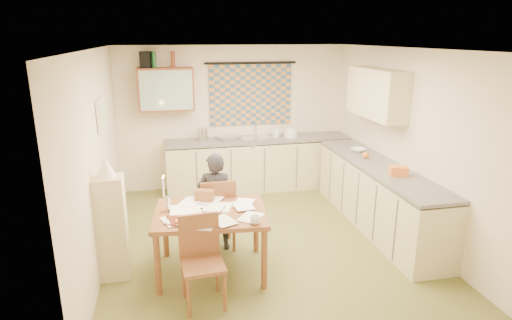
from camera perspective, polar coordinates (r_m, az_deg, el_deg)
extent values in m
cube|color=brown|center=(5.92, 0.77, -10.43)|extent=(4.00, 4.50, 0.02)
cube|color=white|center=(5.29, 0.87, 14.74)|extent=(4.00, 4.50, 0.02)
cube|color=beige|center=(7.64, -2.98, 5.68)|extent=(4.00, 0.02, 2.50)
cube|color=beige|center=(3.43, 9.35, -8.08)|extent=(4.00, 0.02, 2.50)
cube|color=beige|center=(5.41, -20.43, 0.20)|extent=(0.02, 4.50, 2.50)
cube|color=beige|center=(6.23, 19.18, 2.35)|extent=(0.02, 4.50, 2.50)
cube|color=#315579|center=(7.59, -0.72, 8.69)|extent=(1.45, 0.03, 1.05)
cylinder|color=black|center=(7.52, -0.70, 12.83)|extent=(1.60, 0.04, 0.04)
cube|color=brown|center=(7.29, -11.90, 9.22)|extent=(0.90, 0.34, 0.70)
cube|color=#99B2A5|center=(7.12, -11.88, 9.06)|extent=(0.84, 0.02, 0.64)
cube|color=#CCC087|center=(6.50, 15.81, 8.59)|extent=(0.34, 1.30, 0.70)
cube|color=#F2E2CE|center=(5.69, -19.95, 5.67)|extent=(0.04, 0.50, 0.40)
cube|color=white|center=(5.69, -19.70, 5.69)|extent=(0.01, 0.42, 0.32)
cube|color=#CCC087|center=(7.62, 0.62, -0.69)|extent=(3.30, 0.60, 0.86)
cube|color=#5B5856|center=(7.49, 0.63, 2.75)|extent=(3.30, 0.62, 0.04)
cube|color=#CCC087|center=(6.36, 15.85, -4.84)|extent=(0.60, 2.95, 0.86)
cube|color=#5B5856|center=(6.21, 16.18, -0.78)|extent=(0.62, 2.95, 0.04)
cube|color=white|center=(5.49, 21.20, -9.03)|extent=(0.54, 0.54, 0.81)
cube|color=black|center=(5.33, 21.66, -4.92)|extent=(0.51, 0.51, 0.03)
cube|color=silver|center=(7.49, 0.19, 2.58)|extent=(0.69, 0.64, 0.10)
cylinder|color=silver|center=(7.62, -0.03, 4.21)|extent=(0.03, 0.03, 0.28)
cube|color=silver|center=(7.38, -3.82, 2.90)|extent=(0.44, 0.42, 0.06)
cylinder|color=silver|center=(7.31, -7.16, 3.41)|extent=(0.22, 0.22, 0.24)
cylinder|color=white|center=(7.61, 4.67, 3.68)|extent=(0.24, 0.24, 0.16)
imported|color=white|center=(7.58, 2.63, 3.74)|extent=(0.11, 0.12, 0.18)
imported|color=white|center=(6.80, 13.44, 1.30)|extent=(0.39, 0.39, 0.05)
cube|color=orange|center=(5.78, 18.46, -1.39)|extent=(0.26, 0.22, 0.12)
sphere|color=orange|center=(6.46, 14.41, 0.66)|extent=(0.10, 0.10, 0.10)
cube|color=black|center=(7.25, -14.45, 12.84)|extent=(0.20, 0.23, 0.26)
cylinder|color=#195926|center=(7.25, -13.48, 12.90)|extent=(0.08, 0.08, 0.26)
cylinder|color=brown|center=(7.25, -11.01, 13.04)|extent=(0.09, 0.09, 0.26)
cube|color=brown|center=(4.87, -6.10, -7.11)|extent=(1.34, 1.07, 0.05)
cube|color=brown|center=(5.53, -5.23, -7.11)|extent=(0.44, 0.44, 0.04)
cube|color=brown|center=(5.26, -5.00, -5.36)|extent=(0.43, 0.05, 0.47)
cube|color=brown|center=(4.43, -7.10, -13.73)|extent=(0.45, 0.45, 0.04)
cube|color=brown|center=(4.48, -7.63, -9.80)|extent=(0.42, 0.07, 0.46)
imported|color=black|center=(5.43, -5.37, -5.56)|extent=(0.60, 0.52, 1.27)
cube|color=#CCC087|center=(5.06, -18.65, -8.57)|extent=(0.32, 0.30, 1.20)
cone|color=#F2E2CE|center=(4.82, -19.40, -0.88)|extent=(0.20, 0.20, 0.22)
cube|color=brown|center=(5.09, -6.88, -4.84)|extent=(0.24, 0.18, 0.16)
imported|color=white|center=(4.52, -0.11, -7.99)|extent=(0.12, 0.12, 0.09)
imported|color=maroon|center=(4.65, -11.60, -8.03)|extent=(0.30, 0.34, 0.03)
imported|color=orange|center=(4.78, -11.21, -7.36)|extent=(0.21, 0.27, 0.02)
cube|color=orange|center=(4.60, -9.90, -8.12)|extent=(0.12, 0.08, 0.04)
cube|color=black|center=(4.58, -4.03, -8.21)|extent=(0.14, 0.06, 0.02)
cylinder|color=silver|center=(4.91, -11.69, -5.75)|extent=(0.06, 0.06, 0.18)
cylinder|color=white|center=(4.83, -12.25, -3.59)|extent=(0.03, 0.03, 0.22)
sphere|color=#FFCC66|center=(4.82, -12.22, -2.12)|extent=(0.02, 0.02, 0.02)
cube|color=white|center=(4.97, -4.57, -6.24)|extent=(0.30, 0.35, 0.00)
cube|color=white|center=(4.56, -7.56, -8.48)|extent=(0.30, 0.35, 0.00)
cube|color=white|center=(4.74, -9.19, -7.52)|extent=(0.22, 0.30, 0.00)
cube|color=white|center=(4.55, -6.57, -8.46)|extent=(0.33, 0.36, 0.00)
cube|color=white|center=(4.68, -0.70, -7.61)|extent=(0.35, 0.36, 0.00)
cube|color=white|center=(4.67, -10.93, -7.93)|extent=(0.30, 0.35, 0.00)
cube|color=white|center=(4.74, -8.37, -7.45)|extent=(0.32, 0.36, 0.00)
cube|color=white|center=(4.72, -9.47, -7.55)|extent=(0.31, 0.36, 0.00)
cube|color=white|center=(4.80, -9.17, -7.13)|extent=(0.24, 0.32, 0.00)
cube|color=white|center=(5.04, -1.60, -5.73)|extent=(0.32, 0.36, 0.00)
cube|color=white|center=(4.58, -4.39, -8.08)|extent=(0.31, 0.35, 0.00)
cube|color=white|center=(4.80, -9.15, -7.03)|extent=(0.27, 0.34, 0.00)
cube|color=white|center=(5.06, -7.97, -5.72)|extent=(0.25, 0.32, 0.00)
cube|color=white|center=(4.94, -1.73, -6.09)|extent=(0.24, 0.32, 0.00)
cube|color=white|center=(4.67, -10.21, -7.72)|extent=(0.34, 0.36, 0.00)
cube|color=white|center=(4.90, -10.16, -6.54)|extent=(0.22, 0.31, 0.00)
cube|color=white|center=(4.82, -8.53, -6.82)|extent=(0.25, 0.32, 0.00)
cube|color=white|center=(5.11, -5.96, -5.32)|extent=(0.34, 0.36, 0.00)
cube|color=white|center=(4.91, -5.59, -6.23)|extent=(0.32, 0.36, 0.00)
cube|color=white|center=(5.09, -8.74, -5.52)|extent=(0.32, 0.36, 0.00)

